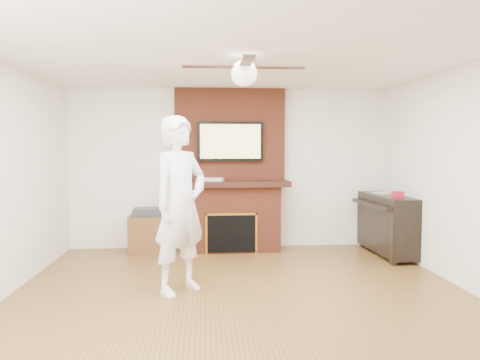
{
  "coord_description": "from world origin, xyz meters",
  "views": [
    {
      "loc": [
        -0.39,
        -4.65,
        1.59
      ],
      "look_at": [
        0.03,
        0.9,
        1.2
      ],
      "focal_mm": 35.0,
      "sensor_mm": 36.0,
      "label": 1
    }
  ],
  "objects": [
    {
      "name": "room_shell",
      "position": [
        0.0,
        0.0,
        1.25
      ],
      "size": [
        5.36,
        5.86,
        2.86
      ],
      "color": "brown",
      "rests_on": "ground"
    },
    {
      "name": "fireplace",
      "position": [
        0.0,
        2.55,
        1.0
      ],
      "size": [
        1.78,
        0.64,
        2.5
      ],
      "color": "brown",
      "rests_on": "ground"
    },
    {
      "name": "tv",
      "position": [
        0.0,
        2.5,
        1.68
      ],
      "size": [
        1.0,
        0.08,
        0.6
      ],
      "color": "black",
      "rests_on": "fireplace"
    },
    {
      "name": "ceiling_fan",
      "position": [
        -0.0,
        0.0,
        2.33
      ],
      "size": [
        1.21,
        1.21,
        0.31
      ],
      "color": "black",
      "rests_on": "room_shell"
    },
    {
      "name": "person",
      "position": [
        -0.66,
        0.45,
        0.97
      ],
      "size": [
        0.83,
        0.84,
        1.93
      ],
      "primitive_type": "imported",
      "rotation": [
        0.0,
        0.0,
        0.79
      ],
      "color": "white",
      "rests_on": "ground"
    },
    {
      "name": "side_table",
      "position": [
        -1.25,
        2.48,
        0.31
      ],
      "size": [
        0.61,
        0.61,
        0.66
      ],
      "rotation": [
        0.0,
        0.0,
        0.05
      ],
      "color": "#553218",
      "rests_on": "ground"
    },
    {
      "name": "piano",
      "position": [
        2.28,
        2.0,
        0.48
      ],
      "size": [
        0.55,
        1.37,
        0.98
      ],
      "rotation": [
        0.0,
        0.0,
        0.04
      ],
      "color": "black",
      "rests_on": "ground"
    },
    {
      "name": "cable_box",
      "position": [
        -0.29,
        2.45,
        1.1
      ],
      "size": [
        0.38,
        0.28,
        0.05
      ],
      "primitive_type": "cube",
      "rotation": [
        0.0,
        0.0,
        -0.26
      ],
      "color": "silver",
      "rests_on": "fireplace"
    },
    {
      "name": "candle_orange",
      "position": [
        -0.23,
        2.36,
        0.06
      ],
      "size": [
        0.07,
        0.07,
        0.12
      ],
      "primitive_type": "cylinder",
      "color": "#C15D16",
      "rests_on": "ground"
    },
    {
      "name": "candle_cream",
      "position": [
        0.17,
        2.38,
        0.06
      ],
      "size": [
        0.09,
        0.09,
        0.11
      ],
      "primitive_type": "cylinder",
      "color": "beige",
      "rests_on": "ground"
    },
    {
      "name": "candle_blue",
      "position": [
        0.25,
        2.33,
        0.04
      ],
      "size": [
        0.06,
        0.06,
        0.09
      ],
      "primitive_type": "cylinder",
      "color": "#313F94",
      "rests_on": "ground"
    }
  ]
}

